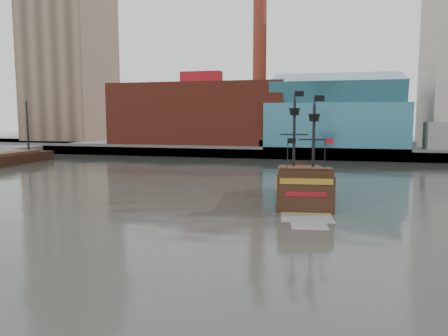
# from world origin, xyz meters

# --- Properties ---
(ground) EXTENTS (400.00, 400.00, 0.00)m
(ground) POSITION_xyz_m (0.00, 0.00, 0.00)
(ground) COLOR #2A2C26
(ground) RESTS_ON ground
(promenade_far) EXTENTS (220.00, 60.00, 2.00)m
(promenade_far) POSITION_xyz_m (0.00, 92.00, 1.00)
(promenade_far) COLOR slate
(promenade_far) RESTS_ON ground
(seawall) EXTENTS (220.00, 1.00, 2.60)m
(seawall) POSITION_xyz_m (0.00, 62.50, 1.30)
(seawall) COLOR #4C4C49
(seawall) RESTS_ON ground
(skyline) EXTENTS (149.00, 45.00, 62.00)m
(skyline) POSITION_xyz_m (5.21, 84.56, 24.55)
(skyline) COLOR #7A5E49
(skyline) RESTS_ON promenade_far
(pirate_ship) EXTENTS (7.24, 17.49, 12.70)m
(pirate_ship) POSITION_xyz_m (6.91, 16.01, 1.15)
(pirate_ship) COLOR black
(pirate_ship) RESTS_ON ground
(docked_vessel) EXTENTS (5.56, 20.67, 13.92)m
(docked_vessel) POSITION_xyz_m (-50.37, 39.93, 0.89)
(docked_vessel) COLOR black
(docked_vessel) RESTS_ON ground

